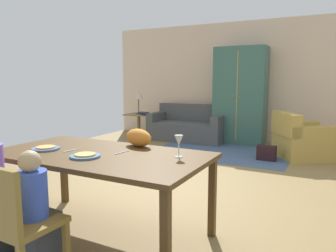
{
  "coord_description": "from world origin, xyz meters",
  "views": [
    {
      "loc": [
        1.72,
        -3.65,
        1.4
      ],
      "look_at": [
        -0.04,
        -0.27,
        0.85
      ],
      "focal_mm": 34.52,
      "sensor_mm": 36.0,
      "label": 1
    }
  ],
  "objects_px": {
    "handbag": "(266,153)",
    "couch": "(189,127)",
    "cat": "(139,138)",
    "table_lamp": "(138,96)",
    "dining_chair_child": "(15,219)",
    "wine_glass": "(179,141)",
    "person_child": "(37,218)",
    "book_upper": "(143,113)",
    "side_table": "(139,122)",
    "armoire": "(240,96)",
    "plate_near_man": "(46,149)",
    "book_lower": "(145,114)",
    "plate_near_child": "(85,156)",
    "armchair": "(301,140)",
    "dining_table": "(100,160)"
  },
  "relations": [
    {
      "from": "couch",
      "to": "side_table",
      "type": "height_order",
      "value": "couch"
    },
    {
      "from": "dining_chair_child",
      "to": "side_table",
      "type": "distance_m",
      "value": 5.78
    },
    {
      "from": "plate_near_man",
      "to": "dining_chair_child",
      "type": "distance_m",
      "value": 0.95
    },
    {
      "from": "cat",
      "to": "table_lamp",
      "type": "xyz_separation_m",
      "value": [
        -2.55,
        3.99,
        0.16
      ]
    },
    {
      "from": "person_child",
      "to": "armoire",
      "type": "height_order",
      "value": "armoire"
    },
    {
      "from": "plate_near_child",
      "to": "table_lamp",
      "type": "xyz_separation_m",
      "value": [
        -2.4,
        4.58,
        0.24
      ]
    },
    {
      "from": "handbag",
      "to": "couch",
      "type": "bearing_deg",
      "value": 149.91
    },
    {
      "from": "wine_glass",
      "to": "dining_chair_child",
      "type": "height_order",
      "value": "wine_glass"
    },
    {
      "from": "cat",
      "to": "table_lamp",
      "type": "height_order",
      "value": "table_lamp"
    },
    {
      "from": "cat",
      "to": "handbag",
      "type": "bearing_deg",
      "value": 95.97
    },
    {
      "from": "side_table",
      "to": "table_lamp",
      "type": "relative_size",
      "value": 1.07
    },
    {
      "from": "person_child",
      "to": "handbag",
      "type": "height_order",
      "value": "person_child"
    },
    {
      "from": "wine_glass",
      "to": "armoire",
      "type": "xyz_separation_m",
      "value": [
        -0.74,
        4.69,
        0.16
      ]
    },
    {
      "from": "plate_near_man",
      "to": "dining_chair_child",
      "type": "relative_size",
      "value": 0.29
    },
    {
      "from": "person_child",
      "to": "couch",
      "type": "bearing_deg",
      "value": 102.63
    },
    {
      "from": "dining_chair_child",
      "to": "book_lower",
      "type": "distance_m",
      "value": 5.72
    },
    {
      "from": "plate_near_child",
      "to": "book_upper",
      "type": "distance_m",
      "value": 5.06
    },
    {
      "from": "cat",
      "to": "book_upper",
      "type": "relative_size",
      "value": 1.45
    },
    {
      "from": "plate_near_child",
      "to": "armchair",
      "type": "height_order",
      "value": "armchair"
    },
    {
      "from": "side_table",
      "to": "handbag",
      "type": "distance_m",
      "value": 3.34
    },
    {
      "from": "person_child",
      "to": "table_lamp",
      "type": "xyz_separation_m",
      "value": [
        -2.41,
        5.09,
        0.58
      ]
    },
    {
      "from": "plate_near_man",
      "to": "handbag",
      "type": "distance_m",
      "value": 3.9
    },
    {
      "from": "wine_glass",
      "to": "book_lower",
      "type": "height_order",
      "value": "wine_glass"
    },
    {
      "from": "wine_glass",
      "to": "person_child",
      "type": "relative_size",
      "value": 0.2
    },
    {
      "from": "side_table",
      "to": "plate_near_man",
      "type": "bearing_deg",
      "value": -67.4
    },
    {
      "from": "armoire",
      "to": "person_child",
      "type": "bearing_deg",
      "value": -89.42
    },
    {
      "from": "person_child",
      "to": "side_table",
      "type": "distance_m",
      "value": 5.63
    },
    {
      "from": "armoire",
      "to": "book_upper",
      "type": "xyz_separation_m",
      "value": [
        -2.19,
        -0.51,
        -0.43
      ]
    },
    {
      "from": "plate_near_child",
      "to": "book_lower",
      "type": "relative_size",
      "value": 1.14
    },
    {
      "from": "handbag",
      "to": "book_upper",
      "type": "bearing_deg",
      "value": 164.32
    },
    {
      "from": "dining_chair_child",
      "to": "plate_near_man",
      "type": "bearing_deg",
      "value": 125.02
    },
    {
      "from": "wine_glass",
      "to": "plate_near_man",
      "type": "bearing_deg",
      "value": -166.08
    },
    {
      "from": "cat",
      "to": "dining_chair_child",
      "type": "bearing_deg",
      "value": -78.97
    },
    {
      "from": "table_lamp",
      "to": "book_upper",
      "type": "relative_size",
      "value": 2.45
    },
    {
      "from": "dining_chair_child",
      "to": "armoire",
      "type": "distance_m",
      "value": 5.76
    },
    {
      "from": "cat",
      "to": "armoire",
      "type": "bearing_deg",
      "value": 110.51
    },
    {
      "from": "dining_table",
      "to": "side_table",
      "type": "height_order",
      "value": "dining_table"
    },
    {
      "from": "side_table",
      "to": "handbag",
      "type": "bearing_deg",
      "value": -15.68
    },
    {
      "from": "wine_glass",
      "to": "person_child",
      "type": "distance_m",
      "value": 1.2
    },
    {
      "from": "plate_near_man",
      "to": "armoire",
      "type": "height_order",
      "value": "armoire"
    },
    {
      "from": "dining_table",
      "to": "person_child",
      "type": "height_order",
      "value": "person_child"
    },
    {
      "from": "plate_near_man",
      "to": "cat",
      "type": "relative_size",
      "value": 0.78
    },
    {
      "from": "couch",
      "to": "book_upper",
      "type": "height_order",
      "value": "couch"
    },
    {
      "from": "plate_near_man",
      "to": "book_lower",
      "type": "height_order",
      "value": "plate_near_man"
    },
    {
      "from": "dining_table",
      "to": "person_child",
      "type": "relative_size",
      "value": 2.06
    },
    {
      "from": "person_child",
      "to": "armchair",
      "type": "bearing_deg",
      "value": 74.37
    },
    {
      "from": "plate_near_child",
      "to": "armoire",
      "type": "relative_size",
      "value": 0.12
    },
    {
      "from": "dining_table",
      "to": "cat",
      "type": "xyz_separation_m",
      "value": [
        0.15,
        0.4,
        0.15
      ]
    },
    {
      "from": "table_lamp",
      "to": "handbag",
      "type": "relative_size",
      "value": 1.69
    },
    {
      "from": "plate_near_child",
      "to": "armoire",
      "type": "distance_m",
      "value": 5.05
    }
  ]
}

